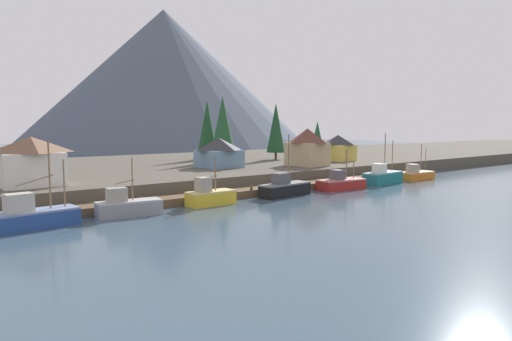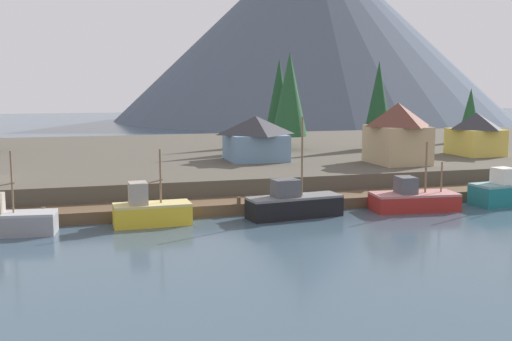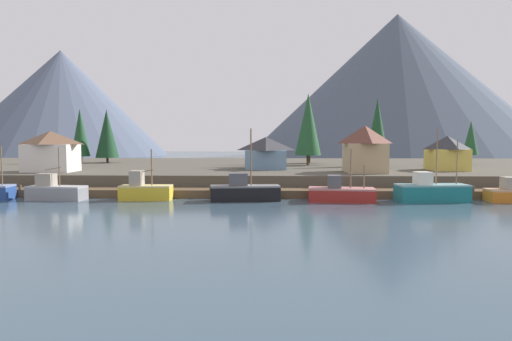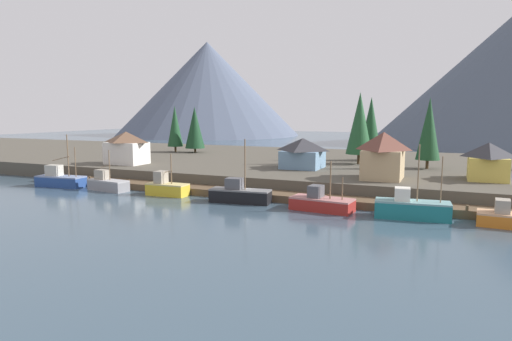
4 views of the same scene
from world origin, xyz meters
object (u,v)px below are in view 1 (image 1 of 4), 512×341
(house_white, at_px, (32,161))
(fishing_boat_orange, at_px, (416,175))
(house_yellow, at_px, (338,147))
(fishing_boat_grey, at_px, (128,206))
(fishing_boat_yellow, at_px, (210,196))
(fishing_boat_blue, at_px, (31,217))
(conifer_near_right, at_px, (207,126))
(conifer_mid_left, at_px, (317,134))
(fishing_boat_black, at_px, (285,188))
(house_tan, at_px, (307,147))
(conifer_back_left, at_px, (276,128))
(conifer_back_right, at_px, (223,124))
(fishing_boat_teal, at_px, (383,177))
(fishing_boat_red, at_px, (341,183))
(house_blue, at_px, (219,152))

(house_white, bearing_deg, fishing_boat_orange, -11.67)
(house_yellow, bearing_deg, fishing_boat_grey, -161.85)
(fishing_boat_yellow, height_order, fishing_boat_orange, fishing_boat_orange)
(fishing_boat_grey, height_order, house_white, house_white)
(fishing_boat_orange, bearing_deg, fishing_boat_grey, -176.93)
(fishing_boat_blue, relative_size, conifer_near_right, 0.68)
(house_white, relative_size, conifer_mid_left, 0.88)
(fishing_boat_orange, bearing_deg, fishing_boat_black, -176.77)
(fishing_boat_black, xyz_separation_m, house_tan, (16.82, 12.68, 4.84))
(fishing_boat_grey, xyz_separation_m, conifer_mid_left, (64.37, 34.09, 6.50))
(conifer_back_left, relative_size, conifer_back_right, 0.91)
(conifer_back_left, bearing_deg, fishing_boat_teal, -90.48)
(conifer_back_right, bearing_deg, house_tan, -68.69)
(fishing_boat_red, xyz_separation_m, house_white, (-40.88, 13.00, 4.61))
(fishing_boat_blue, xyz_separation_m, conifer_mid_left, (74.11, 34.33, 6.41))
(fishing_boat_grey, relative_size, conifer_back_left, 0.59)
(conifer_mid_left, bearing_deg, conifer_back_right, -172.36)
(fishing_boat_yellow, distance_m, conifer_near_right, 44.13)
(fishing_boat_blue, distance_m, conifer_mid_left, 81.93)
(conifer_back_left, bearing_deg, fishing_boat_black, -128.68)
(fishing_boat_blue, height_order, fishing_boat_grey, fishing_boat_blue)
(conifer_back_right, bearing_deg, fishing_boat_black, -108.55)
(house_tan, distance_m, conifer_back_left, 16.22)
(house_yellow, bearing_deg, conifer_near_right, 135.28)
(fishing_boat_grey, bearing_deg, fishing_boat_black, 6.80)
(fishing_boat_grey, bearing_deg, conifer_back_left, 38.55)
(fishing_boat_grey, relative_size, house_white, 0.98)
(house_tan, relative_size, conifer_near_right, 0.55)
(fishing_boat_teal, bearing_deg, house_white, 160.11)
(fishing_boat_teal, height_order, conifer_near_right, conifer_near_right)
(fishing_boat_blue, bearing_deg, fishing_boat_grey, -4.34)
(fishing_boat_black, bearing_deg, fishing_boat_red, -7.61)
(fishing_boat_orange, relative_size, conifer_mid_left, 0.86)
(fishing_boat_blue, bearing_deg, fishing_boat_yellow, -4.27)
(fishing_boat_black, xyz_separation_m, conifer_back_right, (10.06, 29.99, 8.91))
(fishing_boat_yellow, bearing_deg, house_tan, 21.84)
(house_blue, bearing_deg, house_tan, -26.77)
(house_blue, height_order, conifer_near_right, conifer_near_right)
(house_blue, distance_m, conifer_back_right, 13.54)
(house_tan, bearing_deg, conifer_back_left, 70.45)
(fishing_boat_orange, bearing_deg, house_tan, 143.38)
(conifer_near_right, height_order, conifer_back_left, conifer_near_right)
(conifer_mid_left, height_order, conifer_back_right, conifer_back_right)
(conifer_near_right, height_order, conifer_back_right, conifer_back_right)
(conifer_back_right, bearing_deg, fishing_boat_blue, -144.79)
(fishing_boat_red, height_order, fishing_boat_teal, fishing_boat_teal)
(fishing_boat_black, relative_size, fishing_boat_teal, 1.01)
(fishing_boat_yellow, distance_m, house_white, 21.83)
(house_yellow, xyz_separation_m, conifer_mid_left, (10.90, 16.56, 2.33))
(house_tan, distance_m, house_yellow, 14.67)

